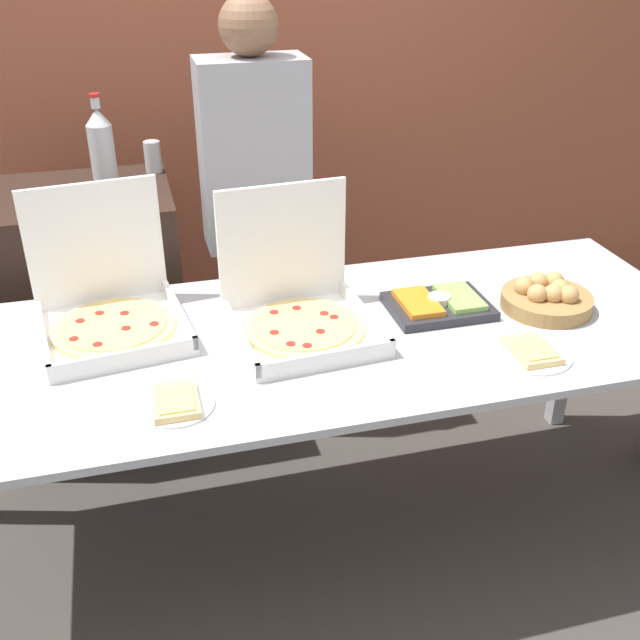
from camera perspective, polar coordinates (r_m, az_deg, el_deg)
ground_plane at (r=2.83m, az=-0.00°, el=-16.23°), size 16.00×16.00×0.00m
brick_wall_behind at (r=3.72m, az=-7.11°, el=19.20°), size 10.00×0.06×2.80m
buffet_table at (r=2.35m, az=-0.00°, el=-2.87°), size 2.49×0.95×0.85m
pizza_box_near_left at (r=2.40m, az=-15.76°, el=0.98°), size 0.48×0.49×0.42m
pizza_box_far_right at (r=2.31m, az=-1.61°, el=0.98°), size 0.45×0.47×0.42m
paper_plate_front_center at (r=2.28m, az=15.83°, el=-2.35°), size 0.24×0.24×0.03m
paper_plate_front_left at (r=2.02m, az=-10.95°, el=-6.17°), size 0.21×0.21×0.03m
veggie_tray at (r=2.47m, az=9.02°, el=1.18°), size 0.32×0.24×0.05m
bread_basket at (r=2.56m, az=16.89°, el=1.64°), size 0.29×0.29×0.10m
sideboard_podium at (r=3.18m, az=-16.70°, el=0.07°), size 0.69×0.59×1.08m
soda_bottle at (r=2.95m, az=-16.30°, el=12.49°), size 0.09×0.09×0.35m
soda_can_silver at (r=3.13m, az=-12.63°, el=12.06°), size 0.07×0.07×0.12m
person_guest_plaid at (r=2.97m, az=-4.83°, el=7.39°), size 0.40×0.22×1.76m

